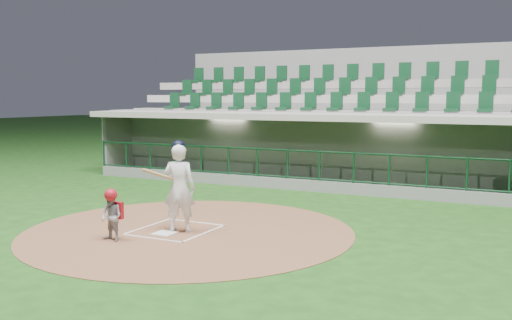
{
  "coord_description": "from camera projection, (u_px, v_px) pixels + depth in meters",
  "views": [
    {
      "loc": [
        7.07,
        -10.5,
        2.92
      ],
      "look_at": [
        0.55,
        2.6,
        1.3
      ],
      "focal_mm": 40.0,
      "sensor_mm": 36.0,
      "label": 1
    }
  ],
  "objects": [
    {
      "name": "home_plate",
      "position": [
        164.0,
        233.0,
        12.17
      ],
      "size": [
        0.43,
        0.43,
        0.02
      ],
      "primitive_type": "cube",
      "color": "silver",
      "rests_on": "dirt_circle"
    },
    {
      "name": "batter",
      "position": [
        179.0,
        187.0,
        12.28
      ],
      "size": [
        0.94,
        0.96,
        1.99
      ],
      "color": "white",
      "rests_on": "dirt_circle"
    },
    {
      "name": "ground",
      "position": [
        183.0,
        228.0,
        12.8
      ],
      "size": [
        120.0,
        120.0,
        0.0
      ],
      "primitive_type": "plane",
      "color": "#174012",
      "rests_on": "ground"
    },
    {
      "name": "dirt_circle",
      "position": [
        189.0,
        231.0,
        12.49
      ],
      "size": [
        7.2,
        7.2,
        0.01
      ],
      "primitive_type": "cylinder",
      "color": "brown",
      "rests_on": "ground"
    },
    {
      "name": "batter_box_chalk",
      "position": [
        175.0,
        230.0,
        12.53
      ],
      "size": [
        1.55,
        1.8,
        0.01
      ],
      "color": "white",
      "rests_on": "ground"
    },
    {
      "name": "catcher",
      "position": [
        112.0,
        215.0,
        11.53
      ],
      "size": [
        0.53,
        0.44,
        1.07
      ],
      "color": "gray",
      "rests_on": "dirt_circle"
    },
    {
      "name": "seating_deck",
      "position": [
        338.0,
        135.0,
        22.35
      ],
      "size": [
        17.0,
        6.72,
        5.15
      ],
      "color": "slate",
      "rests_on": "ground"
    },
    {
      "name": "dugout_structure",
      "position": [
        312.0,
        154.0,
        19.59
      ],
      "size": [
        16.4,
        3.7,
        3.0
      ],
      "color": "gray",
      "rests_on": "ground"
    }
  ]
}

